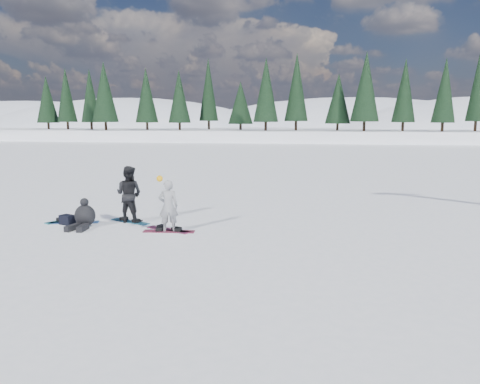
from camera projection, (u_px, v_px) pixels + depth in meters
The scene contains 11 objects.
ground at pixel (179, 232), 13.64m from camera, with size 420.00×420.00×0.00m, color white.
alpine_backdrop at pixel (276, 158), 202.24m from camera, with size 412.50×227.00×53.20m.
snowboarder_woman at pixel (168, 206), 13.56m from camera, with size 0.64×0.52×1.68m.
snowboarder_man at pixel (129, 194), 14.84m from camera, with size 0.88×0.68×1.81m, color black.
seated_rider at pixel (84, 216), 14.23m from camera, with size 0.67×1.07×0.89m.
gear_bag at pixel (67, 220), 14.62m from camera, with size 0.45×0.30×0.30m, color black.
snowboard_woman at pixel (169, 231), 13.68m from camera, with size 1.50×0.28×0.03m, color maroon.
snowboard_man at pixel (130, 222), 14.98m from camera, with size 1.50×0.28×0.03m, color teal.
snowboard_loose_b at pixel (169, 230), 13.89m from camera, with size 1.50×0.28×0.03m, color #8B1E4A.
snowboard_loose_a at pixel (69, 220), 15.22m from camera, with size 1.50×0.28×0.03m, color teal.
snowboard_loose_c at pixel (74, 222), 14.86m from camera, with size 1.50×0.28×0.03m, color #1C519F.
Camera 1 is at (3.78, -12.86, 3.32)m, focal length 35.00 mm.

